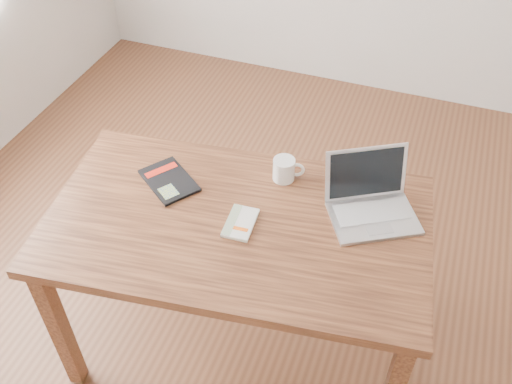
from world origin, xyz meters
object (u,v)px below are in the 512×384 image
(white_guidebook, at_px, (240,223))
(coffee_mug, at_px, (285,169))
(laptop, at_px, (371,201))
(desk, at_px, (237,237))
(black_guidebook, at_px, (169,180))

(white_guidebook, relative_size, coffee_mug, 1.38)
(laptop, bearing_deg, white_guidebook, 178.37)
(desk, distance_m, laptop, 0.49)
(black_guidebook, xyz_separation_m, laptop, (0.74, 0.11, 0.04))
(desk, height_order, laptop, laptop)
(white_guidebook, relative_size, laptop, 0.42)
(white_guidebook, height_order, black_guidebook, white_guidebook)
(black_guidebook, height_order, coffee_mug, coffee_mug)
(white_guidebook, xyz_separation_m, black_guidebook, (-0.33, 0.11, -0.00))
(laptop, height_order, coffee_mug, laptop)
(desk, bearing_deg, white_guidebook, -42.69)
(desk, xyz_separation_m, laptop, (0.43, 0.21, 0.13))
(black_guidebook, bearing_deg, desk, -71.95)
(desk, distance_m, coffee_mug, 0.31)
(coffee_mug, bearing_deg, black_guidebook, -174.02)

